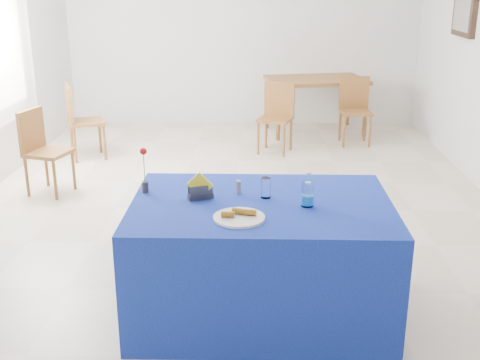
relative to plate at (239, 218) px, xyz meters
The scene contains 18 objects.
floor 2.22m from the plate, 92.89° to the left, with size 7.00×7.00×0.00m, color beige.
room_shell 2.30m from the plate, 92.89° to the left, with size 7.00×7.00×7.00m.
picture_frame 4.47m from the plate, 57.28° to the left, with size 0.06×0.64×0.52m, color black.
picture_art 4.46m from the plate, 57.56° to the left, with size 0.02×0.52×0.40m, color #998C66.
plate is the anchor object (origin of this frame).
drinking_glass 0.39m from the plate, 65.91° to the left, with size 0.06×0.06×0.13m, color white.
salt_shaker 0.44m from the plate, 92.32° to the left, with size 0.03×0.03×0.09m, color slate.
pepper_shaker 0.42m from the plate, 91.88° to the left, with size 0.03×0.03×0.09m, color slate.
blue_table 0.49m from the plate, 64.56° to the left, with size 1.60×1.10×0.76m.
water_bottle 0.46m from the plate, 28.17° to the left, with size 0.08×0.08×0.21m.
napkin_holder 0.41m from the plate, 127.61° to the left, with size 0.17×0.11×0.17m.
rose_vase 0.76m from the plate, 144.71° to the left, with size 0.05×0.05×0.29m.
oak_table 5.12m from the plate, 79.75° to the left, with size 1.44×1.07×0.76m.
chair_bg_left 4.11m from the plate, 85.07° to the left, with size 0.48×0.48×0.85m.
chair_bg_right 4.71m from the plate, 73.09° to the left, with size 0.39×0.39×0.85m.
chair_win_a 3.23m from the plate, 129.07° to the left, with size 0.47×0.47×0.84m.
chair_win_b 4.19m from the plate, 118.32° to the left, with size 0.52×0.52×0.89m.
banana_pieces 0.03m from the plate, 91.25° to the left, with size 0.21×0.10×0.04m.
Camera 1 is at (0.19, -5.26, 2.07)m, focal length 45.00 mm.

